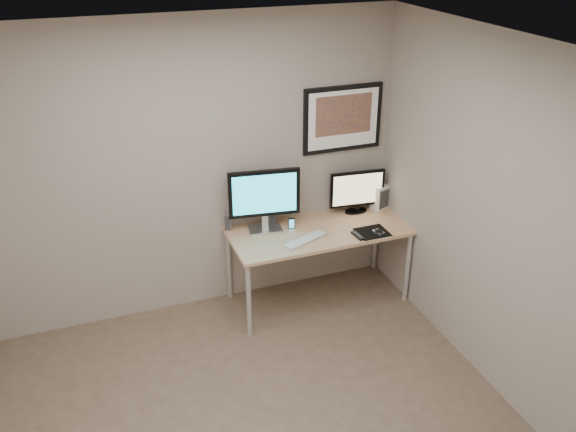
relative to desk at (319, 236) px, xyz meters
name	(u,v)px	position (x,y,z in m)	size (l,w,h in m)	color
floor	(261,427)	(-1.00, -1.35, -0.66)	(3.60, 3.60, 0.00)	brown
room	(235,191)	(-1.00, -0.90, 0.98)	(3.60, 3.60, 3.60)	white
desk	(319,236)	(0.00, 0.00, 0.00)	(1.60, 0.70, 0.73)	#A87D51
framed_art	(343,119)	(0.35, 0.33, 0.96)	(0.75, 0.04, 0.60)	black
monitor_large	(264,198)	(-0.45, 0.17, 0.38)	(0.63, 0.24, 0.57)	#B5B6BB
monitor_tv	(357,191)	(0.47, 0.21, 0.29)	(0.53, 0.14, 0.41)	black
speaker_left	(228,222)	(-0.76, 0.28, 0.15)	(0.06, 0.06, 0.16)	#B5B6BB
speaker_right	(272,215)	(-0.35, 0.26, 0.15)	(0.07, 0.07, 0.18)	#B5B6BB
phone_dock	(292,224)	(-0.23, 0.07, 0.13)	(0.06, 0.06, 0.12)	black
keyboard	(306,240)	(-0.18, -0.14, 0.07)	(0.43, 0.11, 0.01)	#BABBBF
mousepad	(372,232)	(0.42, -0.21, 0.07)	(0.28, 0.25, 0.00)	black
mouse	(378,231)	(0.46, -0.25, 0.09)	(0.06, 0.10, 0.03)	black
remote	(358,235)	(0.27, -0.23, 0.08)	(0.04, 0.17, 0.02)	black
fan_unit	(380,197)	(0.71, 0.21, 0.18)	(0.15, 0.11, 0.23)	silver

